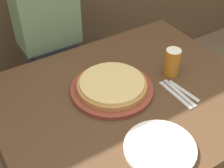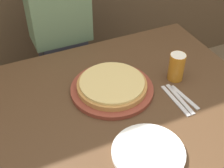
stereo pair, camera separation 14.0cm
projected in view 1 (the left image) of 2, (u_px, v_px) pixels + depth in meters
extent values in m
cube|color=#4C331E|center=(126.00, 148.00, 1.64)|extent=(1.16, 0.95, 0.74)
cylinder|color=brown|center=(112.00, 89.00, 1.42)|extent=(0.38, 0.38, 0.02)
cylinder|color=#B77F42|center=(112.00, 85.00, 1.41)|extent=(0.32, 0.32, 0.02)
cylinder|color=#E0C175|center=(112.00, 82.00, 1.40)|extent=(0.29, 0.29, 0.01)
cylinder|color=#B7701E|center=(172.00, 62.00, 1.49)|extent=(0.07, 0.07, 0.14)
cylinder|color=white|center=(174.00, 52.00, 1.45)|extent=(0.07, 0.07, 0.02)
cylinder|color=white|center=(160.00, 148.00, 1.17)|extent=(0.27, 0.27, 0.02)
cube|color=silver|center=(175.00, 95.00, 1.40)|extent=(0.02, 0.21, 0.00)
cube|color=silver|center=(179.00, 93.00, 1.41)|extent=(0.02, 0.21, 0.00)
cube|color=silver|center=(184.00, 91.00, 1.42)|extent=(0.04, 0.18, 0.00)
cube|color=#33333D|center=(57.00, 89.00, 2.02)|extent=(0.26, 0.20, 0.72)
cube|color=slate|center=(45.00, 8.00, 1.65)|extent=(0.33, 0.20, 0.42)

